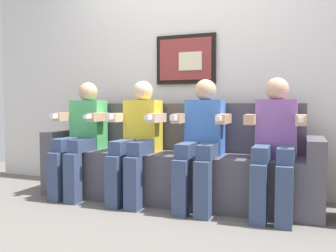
{
  "coord_description": "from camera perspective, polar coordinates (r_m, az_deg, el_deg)",
  "views": [
    {
      "loc": [
        1.11,
        -2.77,
        0.89
      ],
      "look_at": [
        0.0,
        0.15,
        0.7
      ],
      "focal_mm": 38.01,
      "sensor_mm": 36.0,
      "label": 1
    }
  ],
  "objects": [
    {
      "name": "person_left_center",
      "position": [
        3.26,
        -4.91,
        -1.53
      ],
      "size": [
        0.46,
        0.56,
        1.11
      ],
      "color": "yellow",
      "rests_on": "ground_plane"
    },
    {
      "name": "person_leftmost",
      "position": [
        3.57,
        -13.69,
        -1.19
      ],
      "size": [
        0.46,
        0.56,
        1.11
      ],
      "color": "#4CB266",
      "rests_on": "ground_plane"
    },
    {
      "name": "couch",
      "position": [
        3.34,
        1.1,
        -6.49
      ],
      "size": [
        2.56,
        0.58,
        0.9
      ],
      "color": "#514C56",
      "rests_on": "ground_plane"
    },
    {
      "name": "person_right_center",
      "position": [
        3.05,
        5.37,
        -1.88
      ],
      "size": [
        0.46,
        0.56,
        1.11
      ],
      "color": "#3F72CC",
      "rests_on": "ground_plane"
    },
    {
      "name": "back_wall_assembly",
      "position": [
        3.72,
        3.42,
        9.81
      ],
      "size": [
        4.96,
        0.1,
        2.6
      ],
      "color": "silver",
      "rests_on": "ground_plane"
    },
    {
      "name": "ground_plane",
      "position": [
        3.11,
        -1.01,
        -13.14
      ],
      "size": [
        6.45,
        6.45,
        0.0
      ],
      "primitive_type": "plane",
      "color": "#66605B"
    },
    {
      "name": "person_rightmost",
      "position": [
        2.95,
        16.79,
        -2.21
      ],
      "size": [
        0.46,
        0.56,
        1.11
      ],
      "color": "#8C59A5",
      "rests_on": "ground_plane"
    }
  ]
}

